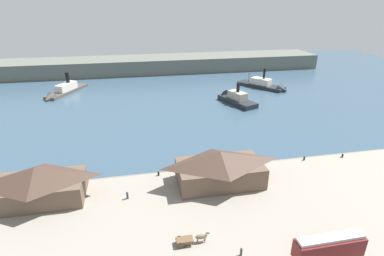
{
  "coord_description": "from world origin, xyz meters",
  "views": [
    {
      "loc": [
        -18.26,
        -64.26,
        38.17
      ],
      "look_at": [
        -1.77,
        18.73,
        2.0
      ],
      "focal_mm": 28.12,
      "sensor_mm": 36.0,
      "label": 1
    }
  ],
  "objects_px": {
    "pedestrian_by_tram": "(241,252)",
    "ferry_near_quay": "(234,98)",
    "horse_cart": "(191,239)",
    "ferry_mid_harbor": "(63,91)",
    "pedestrian_walking_east": "(127,195)",
    "ferry_shed_east_terminal": "(220,167)",
    "ferry_shed_central_terminal": "(38,184)",
    "mooring_post_west": "(342,156)",
    "ferry_departing_north": "(267,86)",
    "mooring_post_center_east": "(159,174)",
    "mooring_post_center_west": "(304,158)",
    "street_tram": "(329,246)"
  },
  "relations": [
    {
      "from": "street_tram",
      "to": "horse_cart",
      "type": "xyz_separation_m",
      "value": [
        -19.91,
        7.37,
        -1.69
      ]
    },
    {
      "from": "ferry_shed_central_terminal",
      "to": "ferry_shed_east_terminal",
      "type": "relative_size",
      "value": 0.95
    },
    {
      "from": "ferry_mid_harbor",
      "to": "pedestrian_walking_east",
      "type": "bearing_deg",
      "value": -71.6
    },
    {
      "from": "mooring_post_center_west",
      "to": "ferry_mid_harbor",
      "type": "distance_m",
      "value": 104.02
    },
    {
      "from": "ferry_shed_central_terminal",
      "to": "street_tram",
      "type": "distance_m",
      "value": 53.34
    },
    {
      "from": "horse_cart",
      "to": "ferry_shed_east_terminal",
      "type": "bearing_deg",
      "value": 59.64
    },
    {
      "from": "mooring_post_center_east",
      "to": "ferry_shed_central_terminal",
      "type": "bearing_deg",
      "value": -169.63
    },
    {
      "from": "horse_cart",
      "to": "pedestrian_walking_east",
      "type": "distance_m",
      "value": 17.65
    },
    {
      "from": "mooring_post_center_east",
      "to": "mooring_post_center_west",
      "type": "bearing_deg",
      "value": 0.14
    },
    {
      "from": "horse_cart",
      "to": "pedestrian_by_tram",
      "type": "bearing_deg",
      "value": -28.62
    },
    {
      "from": "mooring_post_center_west",
      "to": "mooring_post_west",
      "type": "height_order",
      "value": "same"
    },
    {
      "from": "street_tram",
      "to": "mooring_post_west",
      "type": "xyz_separation_m",
      "value": [
        23.61,
        28.7,
        -2.17
      ]
    },
    {
      "from": "ferry_shed_central_terminal",
      "to": "mooring_post_center_east",
      "type": "xyz_separation_m",
      "value": [
        24.03,
        4.4,
        -3.28
      ]
    },
    {
      "from": "ferry_shed_central_terminal",
      "to": "ferry_departing_north",
      "type": "distance_m",
      "value": 108.11
    },
    {
      "from": "pedestrian_walking_east",
      "to": "mooring_post_center_east",
      "type": "height_order",
      "value": "pedestrian_walking_east"
    },
    {
      "from": "pedestrian_walking_east",
      "to": "mooring_post_center_east",
      "type": "distance_m",
      "value": 10.21
    },
    {
      "from": "pedestrian_walking_east",
      "to": "mooring_post_center_west",
      "type": "height_order",
      "value": "pedestrian_walking_east"
    },
    {
      "from": "ferry_shed_east_terminal",
      "to": "pedestrian_walking_east",
      "type": "relative_size",
      "value": 10.63
    },
    {
      "from": "ferry_mid_harbor",
      "to": "mooring_post_west",
      "type": "bearing_deg",
      "value": -43.21
    },
    {
      "from": "street_tram",
      "to": "pedestrian_by_tram",
      "type": "bearing_deg",
      "value": 164.93
    },
    {
      "from": "horse_cart",
      "to": "ferry_mid_harbor",
      "type": "height_order",
      "value": "ferry_mid_harbor"
    },
    {
      "from": "mooring_post_west",
      "to": "mooring_post_center_west",
      "type": "bearing_deg",
      "value": 176.34
    },
    {
      "from": "ferry_shed_central_terminal",
      "to": "ferry_shed_east_terminal",
      "type": "xyz_separation_m",
      "value": [
        36.88,
        -1.09,
        0.09
      ]
    },
    {
      "from": "horse_cart",
      "to": "ferry_mid_harbor",
      "type": "distance_m",
      "value": 104.93
    },
    {
      "from": "ferry_shed_east_terminal",
      "to": "pedestrian_walking_east",
      "type": "xyz_separation_m",
      "value": [
        -19.8,
        -1.99,
        -3.02
      ]
    },
    {
      "from": "horse_cart",
      "to": "ferry_near_quay",
      "type": "relative_size",
      "value": 0.28
    },
    {
      "from": "horse_cart",
      "to": "pedestrian_walking_east",
      "type": "bearing_deg",
      "value": 125.25
    },
    {
      "from": "pedestrian_walking_east",
      "to": "ferry_shed_east_terminal",
      "type": "bearing_deg",
      "value": 5.74
    },
    {
      "from": "ferry_shed_central_terminal",
      "to": "ferry_near_quay",
      "type": "relative_size",
      "value": 0.88
    },
    {
      "from": "ferry_near_quay",
      "to": "ferry_shed_central_terminal",
      "type": "bearing_deg",
      "value": -136.79
    },
    {
      "from": "mooring_post_center_west",
      "to": "ferry_near_quay",
      "type": "distance_m",
      "value": 51.11
    },
    {
      "from": "mooring_post_west",
      "to": "ferry_mid_harbor",
      "type": "height_order",
      "value": "ferry_mid_harbor"
    },
    {
      "from": "ferry_shed_central_terminal",
      "to": "pedestrian_by_tram",
      "type": "xyz_separation_m",
      "value": [
        34.55,
        -21.46,
        -3.0
      ]
    },
    {
      "from": "pedestrian_by_tram",
      "to": "mooring_post_center_east",
      "type": "xyz_separation_m",
      "value": [
        -10.52,
        25.86,
        -0.28
      ]
    },
    {
      "from": "horse_cart",
      "to": "mooring_post_center_east",
      "type": "relative_size",
      "value": 6.27
    },
    {
      "from": "mooring_post_center_west",
      "to": "ferry_near_quay",
      "type": "bearing_deg",
      "value": 91.52
    },
    {
      "from": "ferry_departing_north",
      "to": "ferry_mid_harbor",
      "type": "bearing_deg",
      "value": 174.64
    },
    {
      "from": "ferry_mid_harbor",
      "to": "horse_cart",
      "type": "bearing_deg",
      "value": -68.8
    },
    {
      "from": "ferry_mid_harbor",
      "to": "ferry_departing_north",
      "type": "xyz_separation_m",
      "value": [
        91.46,
        -8.58,
        -0.12
      ]
    },
    {
      "from": "horse_cart",
      "to": "mooring_post_center_west",
      "type": "height_order",
      "value": "horse_cart"
    },
    {
      "from": "ferry_shed_east_terminal",
      "to": "pedestrian_by_tram",
      "type": "bearing_deg",
      "value": -96.51
    },
    {
      "from": "ferry_shed_east_terminal",
      "to": "mooring_post_west",
      "type": "relative_size",
      "value": 20.66
    },
    {
      "from": "mooring_post_west",
      "to": "ferry_near_quay",
      "type": "height_order",
      "value": "ferry_near_quay"
    },
    {
      "from": "pedestrian_by_tram",
      "to": "mooring_post_west",
      "type": "distance_m",
      "value": 44.19
    },
    {
      "from": "pedestrian_walking_east",
      "to": "mooring_post_center_east",
      "type": "xyz_separation_m",
      "value": [
        6.95,
        7.47,
        -0.35
      ]
    },
    {
      "from": "ferry_shed_central_terminal",
      "to": "mooring_post_west",
      "type": "bearing_deg",
      "value": 3.1
    },
    {
      "from": "pedestrian_by_tram",
      "to": "ferry_near_quay",
      "type": "bearing_deg",
      "value": 72.29
    },
    {
      "from": "pedestrian_walking_east",
      "to": "ferry_near_quay",
      "type": "bearing_deg",
      "value": 54.35
    },
    {
      "from": "mooring_post_center_east",
      "to": "ferry_near_quay",
      "type": "relative_size",
      "value": 0.04
    },
    {
      "from": "pedestrian_walking_east",
      "to": "mooring_post_west",
      "type": "relative_size",
      "value": 1.94
    }
  ]
}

